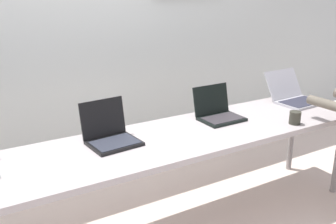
{
  "coord_description": "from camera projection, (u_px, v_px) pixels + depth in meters",
  "views": [
    {
      "loc": [
        -1.13,
        -2.06,
        1.7
      ],
      "look_at": [
        0.19,
        0.13,
        0.86
      ],
      "focal_mm": 41.55,
      "sensor_mm": 36.0,
      "label": 1
    }
  ],
  "objects": [
    {
      "name": "back_wall",
      "position": [
        90.0,
        41.0,
        3.3
      ],
      "size": [
        8.0,
        0.11,
        2.46
      ],
      "color": "silver",
      "rests_on": "ground"
    },
    {
      "name": "laptop_station_3",
      "position": [
        294.0,
        95.0,
        3.36
      ],
      "size": [
        0.39,
        0.42,
        0.25
      ],
      "color": "#B0B0B8",
      "rests_on": "workbench"
    },
    {
      "name": "coffee_mug",
      "position": [
        295.0,
        118.0,
        2.83
      ],
      "size": [
        0.08,
        0.08,
        0.09
      ],
      "color": "#323128",
      "rests_on": "workbench"
    },
    {
      "name": "workbench",
      "position": [
        153.0,
        147.0,
        2.55
      ],
      "size": [
        3.44,
        0.7,
        0.73
      ],
      "color": "#A9A0A0",
      "rests_on": "ground"
    },
    {
      "name": "laptop_station_2",
      "position": [
        218.0,
        111.0,
        2.94
      ],
      "size": [
        0.32,
        0.28,
        0.24
      ],
      "color": "black",
      "rests_on": "workbench"
    },
    {
      "name": "laptop_station_1",
      "position": [
        110.0,
        133.0,
        2.49
      ],
      "size": [
        0.33,
        0.32,
        0.26
      ],
      "color": "black",
      "rests_on": "workbench"
    }
  ]
}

